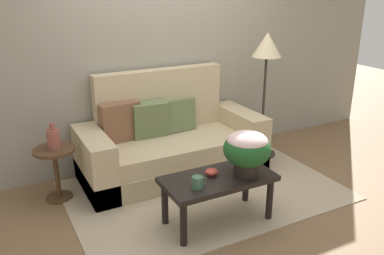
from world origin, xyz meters
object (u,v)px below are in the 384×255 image
object	(u,v)px
coffee_table	(218,184)
coffee_mug	(198,182)
potted_plant	(247,149)
side_table	(56,164)
couch	(170,145)
table_vase	(53,138)
snack_bowl	(211,172)
floor_lamp	(266,59)

from	to	relation	value
coffee_table	coffee_mug	size ratio (longest dim) A/B	7.27
potted_plant	side_table	bearing A→B (deg)	140.90
couch	coffee_mug	xyz separation A→B (m)	(-0.31, -1.23, 0.17)
table_vase	coffee_table	bearing A→B (deg)	-42.96
potted_plant	snack_bowl	bearing A→B (deg)	157.28
potted_plant	table_vase	xyz separation A→B (m)	(-1.41, 1.16, -0.05)
coffee_table	side_table	bearing A→B (deg)	137.43
couch	coffee_mug	world-z (taller)	couch
floor_lamp	potted_plant	distance (m)	1.59
floor_lamp	coffee_mug	world-z (taller)	floor_lamp
floor_lamp	coffee_mug	bearing A→B (deg)	-143.07
coffee_table	snack_bowl	bearing A→B (deg)	130.62
coffee_table	potted_plant	world-z (taller)	potted_plant
side_table	couch	bearing A→B (deg)	2.09
coffee_table	snack_bowl	size ratio (longest dim) A/B	8.65
floor_lamp	potted_plant	xyz separation A→B (m)	(-1.02, -1.11, -0.52)
potted_plant	table_vase	bearing A→B (deg)	140.57
floor_lamp	snack_bowl	size ratio (longest dim) A/B	13.26
coffee_table	side_table	distance (m)	1.61
coffee_table	potted_plant	xyz separation A→B (m)	(0.24, -0.07, 0.31)
coffee_table	potted_plant	size ratio (longest dim) A/B	2.38
potted_plant	table_vase	world-z (taller)	potted_plant
coffee_table	coffee_mug	bearing A→B (deg)	-158.78
floor_lamp	side_table	bearing A→B (deg)	178.86
floor_lamp	table_vase	distance (m)	2.50
potted_plant	coffee_mug	xyz separation A→B (m)	(-0.50, -0.03, -0.19)
snack_bowl	table_vase	distance (m)	1.55
couch	floor_lamp	size ratio (longest dim) A/B	1.34
snack_bowl	table_vase	world-z (taller)	table_vase
coffee_table	floor_lamp	distance (m)	1.83
table_vase	side_table	bearing A→B (deg)	-160.36
floor_lamp	snack_bowl	world-z (taller)	floor_lamp
coffee_table	coffee_mug	distance (m)	0.30
couch	coffee_table	distance (m)	1.14
couch	coffee_mug	distance (m)	1.28
snack_bowl	table_vase	xyz separation A→B (m)	(-1.13, 1.04, 0.16)
coffee_table	snack_bowl	xyz separation A→B (m)	(-0.04, 0.05, 0.10)
floor_lamp	potted_plant	bearing A→B (deg)	-132.55
coffee_table	table_vase	size ratio (longest dim) A/B	3.88
potted_plant	coffee_table	bearing A→B (deg)	163.81
potted_plant	coffee_mug	world-z (taller)	potted_plant
coffee_table	table_vase	bearing A→B (deg)	137.04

